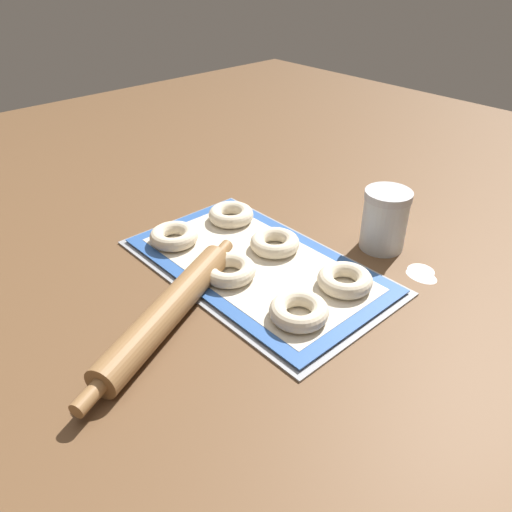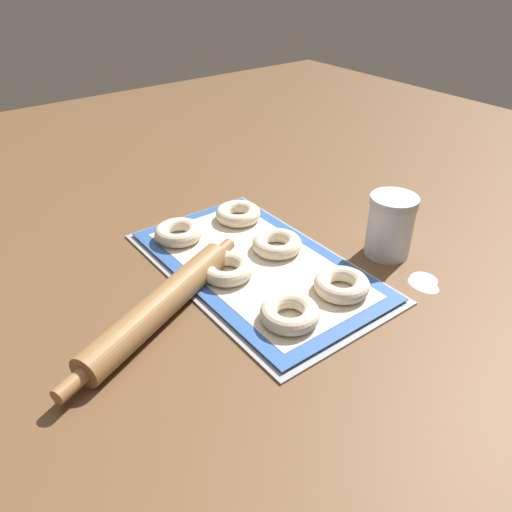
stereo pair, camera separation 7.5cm
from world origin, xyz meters
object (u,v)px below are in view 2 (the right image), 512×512
object	(u,v)px
bagel_front_right	(290,313)
bagel_front_center	(227,269)
bagel_front_left	(179,232)
bagel_back_left	(238,214)
bagel_back_right	(342,285)
flour_canister	(390,226)
rolling_pin	(160,305)
bagel_back_center	(277,244)
baking_tray	(256,265)

from	to	relation	value
bagel_front_right	bagel_front_center	bearing A→B (deg)	-176.94
bagel_front_left	bagel_back_left	world-z (taller)	same
bagel_front_left	bagel_back_right	size ratio (longest dim) A/B	1.00
bagel_front_left	bagel_front_right	distance (m)	0.35
bagel_front_right	bagel_back_left	world-z (taller)	same
flour_canister	rolling_pin	size ratio (longest dim) A/B	0.30
bagel_front_left	flour_canister	xyz separation A→B (m)	(0.29, 0.32, 0.04)
bagel_back_center	rolling_pin	size ratio (longest dim) A/B	0.24
bagel_back_left	flour_canister	bearing A→B (deg)	31.10
bagel_back_left	rolling_pin	xyz separation A→B (m)	(0.19, -0.30, 0.00)
bagel_front_right	bagel_back_left	bearing A→B (deg)	158.25
baking_tray	bagel_front_left	xyz separation A→B (m)	(-0.17, -0.08, 0.02)
flour_canister	bagel_front_left	bearing A→B (deg)	-132.34
flour_canister	rolling_pin	xyz separation A→B (m)	(-0.09, -0.47, -0.04)
baking_tray	bagel_back_center	size ratio (longest dim) A/B	5.29
bagel_back_center	bagel_front_left	bearing A→B (deg)	-139.69
bagel_front_center	rolling_pin	size ratio (longest dim) A/B	0.24
bagel_front_right	bagel_back_left	distance (m)	0.37
baking_tray	flour_canister	size ratio (longest dim) A/B	4.15
bagel_back_right	flour_canister	bearing A→B (deg)	104.85
bagel_front_right	bagel_back_right	xyz separation A→B (m)	(-0.01, 0.13, 0.00)
bagel_front_left	bagel_back_center	world-z (taller)	same
baking_tray	bagel_front_center	bearing A→B (deg)	-87.38
bagel_front_right	flour_canister	xyz separation A→B (m)	(-0.05, 0.31, 0.04)
bagel_front_right	bagel_back_center	size ratio (longest dim) A/B	1.00
bagel_back_center	bagel_back_right	distance (m)	0.18
bagel_front_center	rolling_pin	xyz separation A→B (m)	(0.02, -0.15, 0.00)
baking_tray	flour_canister	xyz separation A→B (m)	(0.12, 0.25, 0.06)
bagel_back_center	flour_canister	xyz separation A→B (m)	(0.13, 0.18, 0.04)
bagel_front_left	bagel_front_right	bearing A→B (deg)	2.34
baking_tray	bagel_front_center	size ratio (longest dim) A/B	5.29
baking_tray	bagel_front_right	xyz separation A→B (m)	(0.17, -0.06, 0.02)
bagel_back_left	bagel_back_center	world-z (taller)	same
bagel_front_left	bagel_back_right	xyz separation A→B (m)	(0.34, 0.14, 0.00)
bagel_front_right	flour_canister	size ratio (longest dim) A/B	0.78
bagel_front_right	flour_canister	world-z (taller)	flour_canister
bagel_front_right	bagel_back_right	bearing A→B (deg)	92.26
rolling_pin	bagel_front_right	bearing A→B (deg)	47.92
baking_tray	bagel_back_left	bearing A→B (deg)	155.84
flour_canister	bagel_back_left	bearing A→B (deg)	-148.90
bagel_front_left	bagel_front_center	xyz separation A→B (m)	(0.18, 0.01, 0.00)
bagel_front_left	flour_canister	size ratio (longest dim) A/B	0.78
bagel_front_left	bagel_back_right	world-z (taller)	same
baking_tray	bagel_back_center	distance (m)	0.07
bagel_back_right	flour_canister	world-z (taller)	flour_canister
bagel_front_left	bagel_back_center	size ratio (longest dim) A/B	1.00
flour_canister	bagel_front_right	bearing A→B (deg)	-80.24
bagel_front_left	bagel_back_center	distance (m)	0.21
bagel_back_left	bagel_back_right	xyz separation A→B (m)	(0.33, -0.01, 0.00)
baking_tray	bagel_back_right	bearing A→B (deg)	21.31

